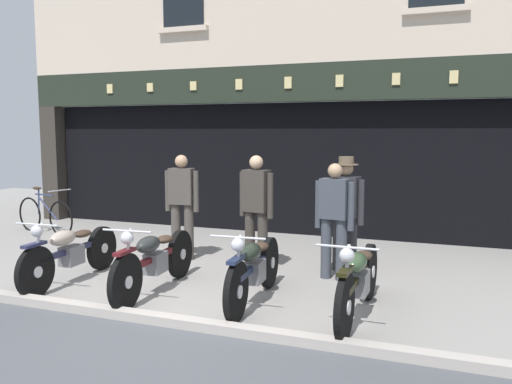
# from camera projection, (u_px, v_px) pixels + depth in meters

# --- Properties ---
(ground) EXTENTS (23.89, 22.00, 0.18)m
(ground) POSITION_uv_depth(u_px,v_px,m) (85.00, 367.00, 4.64)
(ground) COLOR gray
(shop_facade) EXTENTS (12.19, 4.42, 6.41)m
(shop_facade) POSITION_uv_depth(u_px,v_px,m) (313.00, 145.00, 11.87)
(shop_facade) COLOR black
(shop_facade) RESTS_ON ground
(motorcycle_left) EXTENTS (0.62, 2.04, 0.91)m
(motorcycle_left) POSITION_uv_depth(u_px,v_px,m) (70.00, 252.00, 7.06)
(motorcycle_left) COLOR black
(motorcycle_left) RESTS_ON ground
(motorcycle_center_left) EXTENTS (0.62, 2.11, 0.93)m
(motorcycle_center_left) POSITION_uv_depth(u_px,v_px,m) (155.00, 259.00, 6.61)
(motorcycle_center_left) COLOR black
(motorcycle_center_left) RESTS_ON ground
(motorcycle_center) EXTENTS (0.62, 1.99, 0.92)m
(motorcycle_center) POSITION_uv_depth(u_px,v_px,m) (254.00, 268.00, 6.20)
(motorcycle_center) COLOR black
(motorcycle_center) RESTS_ON ground
(motorcycle_center_right) EXTENTS (0.62, 2.08, 0.93)m
(motorcycle_center_right) POSITION_uv_depth(u_px,v_px,m) (358.00, 279.00, 5.71)
(motorcycle_center_right) COLOR black
(motorcycle_center_right) RESTS_ON ground
(salesman_left) EXTENTS (0.56, 0.27, 1.67)m
(salesman_left) POSITION_uv_depth(u_px,v_px,m) (182.00, 202.00, 8.30)
(salesman_left) COLOR #47423D
(salesman_left) RESTS_ON ground
(shopkeeper_center) EXTENTS (0.55, 0.29, 1.69)m
(shopkeeper_center) POSITION_uv_depth(u_px,v_px,m) (256.00, 207.00, 7.67)
(shopkeeper_center) COLOR #38332D
(shopkeeper_center) RESTS_ON ground
(salesman_right) EXTENTS (0.55, 0.35, 1.68)m
(salesman_right) POSITION_uv_depth(u_px,v_px,m) (345.00, 208.00, 7.60)
(salesman_right) COLOR #2D2D33
(salesman_right) RESTS_ON ground
(assistant_far_right) EXTENTS (0.55, 0.27, 1.61)m
(assistant_far_right) POSITION_uv_depth(u_px,v_px,m) (334.00, 216.00, 7.18)
(assistant_far_right) COLOR #3D424C
(assistant_far_right) RESTS_ON ground
(advert_board_near) EXTENTS (0.81, 0.03, 0.94)m
(advert_board_near) POSITION_uv_depth(u_px,v_px,m) (160.00, 150.00, 11.44)
(advert_board_near) COLOR silver
(advert_board_far) EXTENTS (0.80, 0.03, 0.98)m
(advert_board_far) POSITION_uv_depth(u_px,v_px,m) (121.00, 148.00, 11.78)
(advert_board_far) COLOR silver
(leaning_bicycle) EXTENTS (1.69, 0.56, 0.95)m
(leaning_bicycle) POSITION_uv_depth(u_px,v_px,m) (45.00, 215.00, 10.51)
(leaning_bicycle) COLOR black
(leaning_bicycle) RESTS_ON ground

